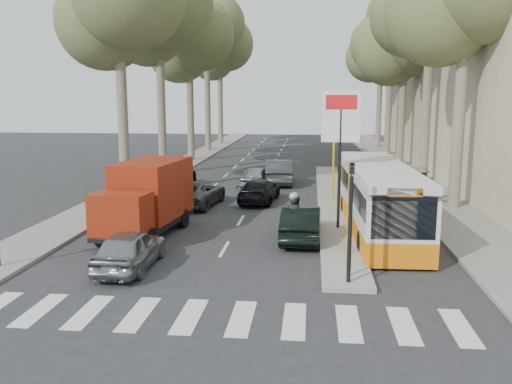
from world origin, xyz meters
The scene contains 26 objects.
ground centered at (0.00, 0.00, 0.00)m, with size 120.00×120.00×0.00m, color #28282B.
sidewalk_right centered at (8.60, 25.00, 0.06)m, with size 3.20×70.00×0.12m, color gray.
median_left centered at (-8.00, 28.00, 0.06)m, with size 2.40×64.00×0.12m, color gray.
traffic_island centered at (3.25, 11.00, 0.08)m, with size 1.50×26.00×0.16m, color gray.
building_far centered at (15.50, 34.00, 8.00)m, with size 11.00×20.00×16.00m, color #B7A88E.
billboard centered at (3.25, 5.00, 3.70)m, with size 1.50×12.10×5.60m.
traffic_light_island centered at (3.25, -1.50, 2.49)m, with size 0.16×0.41×3.60m.
tree_l_b centered at (-7.97, 20.11, 11.07)m, with size 7.40×7.20×14.88m.
tree_l_c centered at (-7.77, 28.11, 10.04)m, with size 7.40×7.20×13.71m.
tree_l_d centered at (-7.87, 36.11, 11.76)m, with size 7.40×7.20×15.66m.
tree_l_e centered at (-7.97, 44.11, 10.73)m, with size 7.40×7.20×14.49m.
tree_r_c centered at (9.03, 26.11, 9.69)m, with size 7.40×7.20×13.32m.
tree_r_d centered at (9.13, 34.11, 11.07)m, with size 7.40×7.20×14.88m.
tree_r_e centered at (9.23, 42.11, 10.38)m, with size 7.40×7.20×14.10m.
silver_hatchback centered at (-3.50, -0.49, 0.64)m, with size 1.50×3.74×1.27m, color gray.
dark_hatchback centered at (1.80, 3.53, 0.66)m, with size 1.40×4.03×1.33m, color black.
queue_car_a centered at (-3.50, 9.58, 0.61)m, with size 2.03×4.40×1.22m, color #4C4E53.
queue_car_b centered at (-0.50, 10.74, 0.59)m, with size 1.67×4.10×1.19m, color black.
queue_car_c centered at (-1.14, 15.25, 0.62)m, with size 1.48×3.67×1.25m, color #999CA1.
queue_car_d centered at (0.17, 16.73, 0.75)m, with size 1.59×4.57×1.50m, color #44474B.
queue_car_e centered at (-6.30, 14.61, 0.75)m, with size 2.09×5.15×1.49m, color black.
red_truck centered at (-4.18, 3.67, 1.52)m, with size 2.65×5.59×2.87m.
city_bus centered at (4.80, 5.18, 1.43)m, with size 2.61×10.39×2.72m.
motorcycle centered at (1.52, 3.24, 0.87)m, with size 0.84×2.25×1.91m.
pedestrian_near centered at (7.20, 9.05, 0.94)m, with size 0.97×0.47×1.65m, color #3E324C.
pedestrian_far centered at (7.64, 10.80, 1.02)m, with size 1.17×0.52×1.81m, color brown.
Camera 1 is at (2.14, -16.44, 5.40)m, focal length 38.00 mm.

